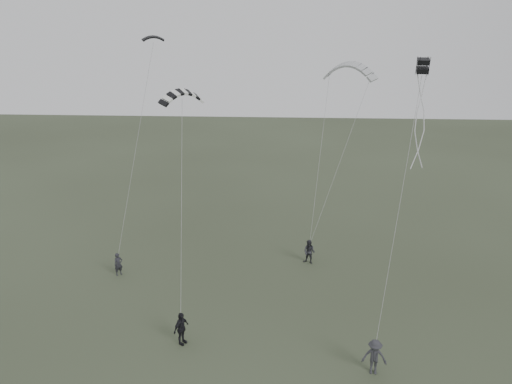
# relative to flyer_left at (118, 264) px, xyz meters

# --- Properties ---
(ground) EXTENTS (140.00, 140.00, 0.00)m
(ground) POSITION_rel_flyer_left_xyz_m (8.32, -5.64, -0.81)
(ground) COLOR #333B28
(ground) RESTS_ON ground
(flyer_left) EXTENTS (0.70, 0.68, 1.63)m
(flyer_left) POSITION_rel_flyer_left_xyz_m (0.00, 0.00, 0.00)
(flyer_left) COLOR #222228
(flyer_left) RESTS_ON ground
(flyer_right) EXTENTS (1.08, 0.99, 1.80)m
(flyer_right) POSITION_rel_flyer_left_xyz_m (13.31, 2.64, 0.09)
(flyer_right) COLOR #28282D
(flyer_right) RESTS_ON ground
(flyer_center) EXTENTS (0.95, 1.19, 1.89)m
(flyer_center) POSITION_rel_flyer_left_xyz_m (5.99, -7.60, 0.13)
(flyer_center) COLOR black
(flyer_center) RESTS_ON ground
(flyer_far) EXTENTS (1.30, 0.84, 1.89)m
(flyer_far) POSITION_rel_flyer_left_xyz_m (16.05, -9.43, 0.13)
(flyer_far) COLOR #2C2C31
(flyer_far) RESTS_ON ground
(kite_dark_small) EXTENTS (1.68, 1.13, 0.61)m
(kite_dark_small) POSITION_rel_flyer_left_xyz_m (1.62, 6.91, 14.96)
(kite_dark_small) COLOR black
(kite_dark_small) RESTS_ON flyer_left
(kite_pale_large) EXTENTS (4.35, 3.32, 1.91)m
(kite_pale_large) POSITION_rel_flyer_left_xyz_m (16.22, 9.00, 12.93)
(kite_pale_large) COLOR #A7A9AC
(kite_pale_large) RESTS_ON flyer_right
(kite_striped) EXTENTS (2.81, 2.60, 1.29)m
(kite_striped) POSITION_rel_flyer_left_xyz_m (5.07, -0.25, 11.90)
(kite_striped) COLOR black
(kite_striped) RESTS_ON flyer_center
(kite_box) EXTENTS (0.72, 0.83, 0.82)m
(kite_box) POSITION_rel_flyer_left_xyz_m (18.52, -3.35, 13.73)
(kite_box) COLOR black
(kite_box) RESTS_ON flyer_far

